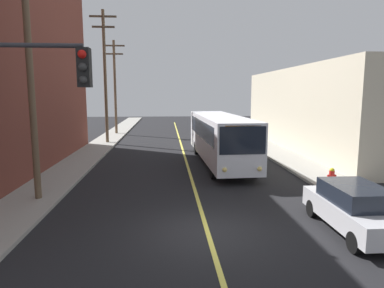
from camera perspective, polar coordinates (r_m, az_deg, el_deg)
The scene contains 12 objects.
ground_plane at distance 11.89m, azimuth 2.62°, elevation -14.53°, with size 120.00×120.00×0.00m, color black.
sidewalk_left at distance 22.15m, azimuth -19.74°, elevation -3.97°, with size 2.50×90.00×0.15m, color gray.
sidewalk_right at distance 23.02m, azimuth 17.71°, elevation -3.42°, with size 2.50×90.00×0.15m, color gray.
lane_stripe_center at distance 26.31m, azimuth -1.34°, elevation -1.73°, with size 0.16×60.00×0.01m, color #D8CC4C.
building_right_warehouse at distance 32.00m, azimuth 25.44°, elevation 5.30°, with size 12.00×22.50×6.71m.
city_bus at distance 22.80m, azimuth 4.64°, elevation 1.29°, with size 2.97×12.22×3.20m.
parked_car_silver at distance 12.83m, azimuth 25.64°, elevation -9.63°, with size 1.85×4.41×1.62m.
utility_pole_near at distance 15.83m, azimuth -25.66°, elevation 12.95°, with size 2.40×0.28×10.88m.
utility_pole_mid at distance 32.69m, azimuth -14.40°, elevation 11.68°, with size 2.40×0.28×11.94m.
utility_pole_far at distance 40.01m, azimuth -12.81°, elevation 9.96°, with size 2.40×0.28×10.41m.
traffic_signal_left_corner at distance 10.00m, azimuth -28.43°, elevation 5.53°, with size 3.75×0.48×6.00m.
fire_hydrant at distance 18.37m, azimuth 22.38°, elevation -4.97°, with size 0.44×0.26×0.84m.
Camera 1 is at (-1.36, -10.86, 4.63)m, focal length 31.80 mm.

